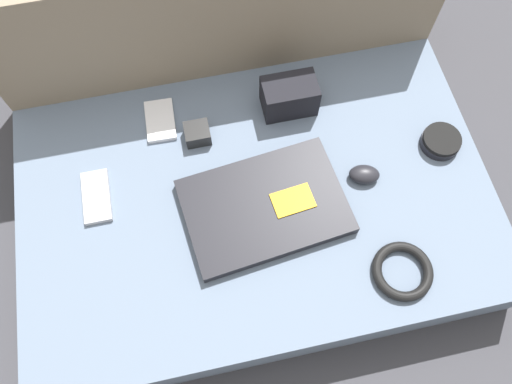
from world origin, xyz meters
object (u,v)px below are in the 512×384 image
object	(u,v)px
charger_brick	(197,133)
laptop	(265,206)
speaker_puck	(441,141)
phone_silver	(97,197)
camera_pouch	(289,96)
computer_mouse	(364,174)
phone_black	(160,120)

from	to	relation	value
charger_brick	laptop	bearing A→B (deg)	-61.37
speaker_puck	phone_silver	size ratio (longest dim) A/B	0.73
camera_pouch	charger_brick	size ratio (longest dim) A/B	2.19
computer_mouse	charger_brick	world-z (taller)	charger_brick
speaker_puck	camera_pouch	world-z (taller)	camera_pouch
phone_silver	speaker_puck	bearing A→B (deg)	-1.95
phone_black	camera_pouch	xyz separation A→B (m)	(0.31, -0.02, 0.04)
computer_mouse	speaker_puck	distance (m)	0.21
laptop	phone_black	xyz separation A→B (m)	(-0.20, 0.27, -0.01)
camera_pouch	phone_silver	bearing A→B (deg)	-162.94
laptop	computer_mouse	world-z (taller)	computer_mouse
laptop	speaker_puck	world-z (taller)	same
laptop	phone_black	world-z (taller)	laptop
computer_mouse	speaker_puck	xyz separation A→B (m)	(0.20, 0.05, -0.00)
charger_brick	camera_pouch	bearing A→B (deg)	9.98
phone_silver	camera_pouch	xyz separation A→B (m)	(0.48, 0.15, 0.04)
laptop	charger_brick	size ratio (longest dim) A/B	6.40
camera_pouch	charger_brick	bearing A→B (deg)	-170.02
phone_silver	charger_brick	size ratio (longest dim) A/B	2.15
laptop	speaker_puck	size ratio (longest dim) A/B	4.07
camera_pouch	speaker_puck	bearing A→B (deg)	-28.80
laptop	phone_silver	size ratio (longest dim) A/B	2.97
computer_mouse	speaker_puck	bearing A→B (deg)	26.96
computer_mouse	phone_silver	world-z (taller)	computer_mouse
speaker_puck	phone_black	world-z (taller)	speaker_puck
speaker_puck	camera_pouch	bearing A→B (deg)	151.20
speaker_puck	phone_silver	bearing A→B (deg)	177.78
laptop	charger_brick	xyz separation A→B (m)	(-0.12, 0.21, 0.01)
camera_pouch	charger_brick	world-z (taller)	camera_pouch
laptop	computer_mouse	bearing A→B (deg)	0.09
speaker_puck	phone_black	distance (m)	0.67
speaker_puck	computer_mouse	bearing A→B (deg)	-167.16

